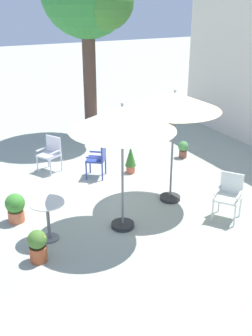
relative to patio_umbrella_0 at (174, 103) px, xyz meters
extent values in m
plane|color=#A9AD9E|center=(-0.28, -0.66, -2.15)|extent=(60.00, 60.00, 0.00)
cylinder|color=brown|center=(-4.92, 0.20, -0.50)|extent=(0.39, 0.39, 3.29)
sphere|color=#3D7C30|center=(-4.26, 0.46, 1.80)|extent=(1.57, 1.57, 1.57)
cylinder|color=#2D2D2D|center=(0.00, 0.00, -2.11)|extent=(0.44, 0.44, 0.08)
cylinder|color=slate|center=(0.00, 0.00, -0.97)|extent=(0.04, 0.04, 2.35)
cone|color=beige|center=(0.00, 0.00, 0.03)|extent=(1.87, 1.87, 0.35)
sphere|color=slate|center=(0.00, 0.00, 0.24)|extent=(0.06, 0.06, 0.06)
cylinder|color=#2D2D2D|center=(0.55, -1.42, -2.11)|extent=(0.44, 0.44, 0.08)
cylinder|color=slate|center=(0.55, -1.42, -0.96)|extent=(0.04, 0.04, 2.37)
cone|color=beige|center=(0.55, -1.42, 0.01)|extent=(1.89, 1.89, 0.43)
sphere|color=slate|center=(0.55, -1.42, 0.26)|extent=(0.06, 0.06, 0.06)
cylinder|color=white|center=(0.33, -2.80, -1.40)|extent=(0.62, 0.62, 0.02)
cylinder|color=slate|center=(0.33, -2.80, -1.78)|extent=(0.06, 0.06, 0.73)
cylinder|color=slate|center=(0.33, -2.80, -2.13)|extent=(0.34, 0.34, 0.03)
cube|color=#34439B|center=(-1.85, -0.95, -1.70)|extent=(0.60, 0.60, 0.04)
cube|color=#34439B|center=(-1.74, -0.79, -1.47)|extent=(0.36, 0.27, 0.42)
cube|color=#34439B|center=(-2.01, -0.83, -1.58)|extent=(0.26, 0.34, 0.03)
cube|color=#34439B|center=(-1.69, -1.06, -1.58)|extent=(0.26, 0.34, 0.03)
cylinder|color=#34439B|center=(-2.13, -0.99, -1.93)|extent=(0.04, 0.04, 0.43)
cylinder|color=#34439B|center=(-1.80, -1.22, -1.93)|extent=(0.04, 0.04, 0.43)
cylinder|color=#34439B|center=(-1.90, -0.67, -1.93)|extent=(0.04, 0.04, 0.43)
cylinder|color=#34439B|center=(-1.58, -0.90, -1.93)|extent=(0.04, 0.04, 0.43)
cube|color=silver|center=(-2.68, -1.86, -1.71)|extent=(0.63, 0.62, 0.04)
cube|color=silver|center=(-2.78, -1.69, -1.48)|extent=(0.41, 0.26, 0.42)
cube|color=silver|center=(-2.87, -1.97, -1.59)|extent=(0.23, 0.36, 0.03)
cube|color=silver|center=(-2.49, -1.75, -1.59)|extent=(0.23, 0.36, 0.03)
cylinder|color=silver|center=(-2.77, -2.14, -1.94)|extent=(0.04, 0.04, 0.41)
cylinder|color=silver|center=(-2.39, -1.92, -1.94)|extent=(0.04, 0.04, 0.41)
cylinder|color=silver|center=(-2.97, -1.80, -1.94)|extent=(0.04, 0.04, 0.41)
cylinder|color=silver|center=(-2.59, -1.58, -1.94)|extent=(0.04, 0.04, 0.41)
cube|color=white|center=(1.21, 0.54, -1.69)|extent=(0.66, 0.66, 0.04)
cube|color=white|center=(1.08, 0.72, -1.45)|extent=(0.38, 0.29, 0.43)
cube|color=white|center=(1.03, 0.41, -1.57)|extent=(0.28, 0.37, 0.03)
cube|color=white|center=(1.38, 0.66, -1.57)|extent=(0.28, 0.37, 0.03)
cylinder|color=white|center=(1.16, 0.23, -1.93)|extent=(0.04, 0.04, 0.44)
cylinder|color=white|center=(1.51, 0.48, -1.93)|extent=(0.04, 0.04, 0.44)
cylinder|color=white|center=(0.90, 0.59, -1.93)|extent=(0.04, 0.04, 0.44)
cylinder|color=white|center=(1.25, 0.84, -1.93)|extent=(0.04, 0.04, 0.44)
cylinder|color=#D0634A|center=(-1.69, -0.09, -2.05)|extent=(0.22, 0.22, 0.19)
cylinder|color=#382819|center=(-1.69, -0.09, -1.97)|extent=(0.19, 0.19, 0.02)
cone|color=#356F29|center=(-1.69, -0.09, -1.71)|extent=(0.27, 0.27, 0.50)
cylinder|color=#AE522E|center=(0.89, -3.16, -2.01)|extent=(0.29, 0.29, 0.28)
cylinder|color=#382819|center=(0.89, -3.16, -1.88)|extent=(0.26, 0.26, 0.02)
sphere|color=#4C792E|center=(0.89, -3.16, -1.73)|extent=(0.32, 0.32, 0.32)
sphere|color=gold|center=(0.80, -3.17, -1.68)|extent=(0.06, 0.06, 0.06)
sphere|color=gold|center=(0.96, -3.06, -1.67)|extent=(0.06, 0.06, 0.06)
cylinder|color=brown|center=(-1.96, 1.66, -2.04)|extent=(0.21, 0.21, 0.20)
cylinder|color=#382819|center=(-1.96, 1.66, -1.95)|extent=(0.19, 0.19, 0.02)
sphere|color=#4A8B46|center=(-1.96, 1.66, -1.82)|extent=(0.28, 0.28, 0.28)
cylinder|color=#D06E48|center=(-0.58, -3.18, -2.03)|extent=(0.32, 0.32, 0.23)
cylinder|color=#382819|center=(-0.58, -3.18, -1.92)|extent=(0.28, 0.28, 0.02)
sphere|color=#3F8A31|center=(-0.58, -3.18, -1.75)|extent=(0.38, 0.38, 0.38)
sphere|color=#C149B1|center=(-0.47, -3.29, -1.74)|extent=(0.08, 0.08, 0.08)
sphere|color=#C149B1|center=(-0.69, -3.15, -1.72)|extent=(0.08, 0.08, 0.08)
camera|label=1|loc=(6.68, -4.46, 1.98)|focal=44.07mm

